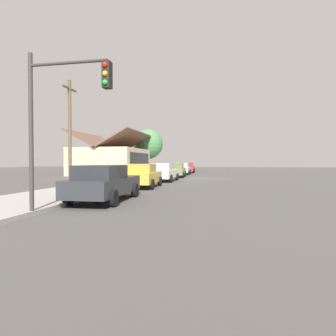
# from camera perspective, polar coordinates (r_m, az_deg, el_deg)

# --- Properties ---
(ground_plane) EXTENTS (120.00, 120.00, 0.00)m
(ground_plane) POSITION_cam_1_polar(r_m,az_deg,el_deg) (29.21, 6.20, -2.10)
(ground_plane) COLOR #4C4947
(sidewalk_curb) EXTENTS (60.00, 4.20, 0.16)m
(sidewalk_curb) POSITION_cam_1_polar(r_m,az_deg,el_deg) (30.18, -4.46, -1.83)
(sidewalk_curb) COLOR #A3A099
(sidewalk_curb) RESTS_ON ground
(car_charcoal) EXTENTS (4.93, 2.18, 1.59)m
(car_charcoal) POSITION_cam_1_polar(r_m,az_deg,el_deg) (12.54, -12.85, -2.95)
(car_charcoal) COLOR #2D3035
(car_charcoal) RESTS_ON ground
(car_mustard) EXTENTS (4.46, 2.12, 1.59)m
(car_mustard) POSITION_cam_1_polar(r_m,az_deg,el_deg) (18.76, -5.17, -1.52)
(car_mustard) COLOR gold
(car_mustard) RESTS_ON ground
(car_ivory) EXTENTS (4.57, 2.10, 1.59)m
(car_ivory) POSITION_cam_1_polar(r_m,az_deg,el_deg) (24.51, -0.86, -0.84)
(car_ivory) COLOR silver
(car_ivory) RESTS_ON ground
(car_olive) EXTENTS (4.50, 2.24, 1.59)m
(car_olive) POSITION_cam_1_polar(r_m,az_deg,el_deg) (30.96, 1.61, -0.39)
(car_olive) COLOR olive
(car_olive) RESTS_ON ground
(car_seafoam) EXTENTS (4.38, 2.22, 1.59)m
(car_seafoam) POSITION_cam_1_polar(r_m,az_deg,el_deg) (37.27, 2.94, -0.10)
(car_seafoam) COLOR #9ED1BC
(car_seafoam) RESTS_ON ground
(car_cherry) EXTENTS (4.87, 2.24, 1.59)m
(car_cherry) POSITION_cam_1_polar(r_m,az_deg,el_deg) (43.47, 4.06, 0.11)
(car_cherry) COLOR red
(car_cherry) RESTS_ON ground
(storefront_building) EXTENTS (10.67, 8.14, 5.65)m
(storefront_building) POSITION_cam_1_polar(r_m,az_deg,el_deg) (37.84, -11.42, 1.50)
(storefront_building) COLOR #CCB293
(storefront_building) RESTS_ON ground
(shade_tree) EXTENTS (4.67, 4.67, 6.80)m
(shade_tree) POSITION_cam_1_polar(r_m,az_deg,el_deg) (43.92, -4.12, 4.86)
(shade_tree) COLOR brown
(shade_tree) RESTS_ON ground
(traffic_light_main) EXTENTS (0.37, 2.79, 5.20)m
(traffic_light_main) POSITION_cam_1_polar(r_m,az_deg,el_deg) (9.52, -21.04, 11.80)
(traffic_light_main) COLOR #383833
(traffic_light_main) RESTS_ON ground
(utility_pole_wooden) EXTENTS (1.80, 0.24, 7.50)m
(utility_pole_wooden) POSITION_cam_1_polar(r_m,az_deg,el_deg) (21.14, -19.39, 7.18)
(utility_pole_wooden) COLOR brown
(utility_pole_wooden) RESTS_ON ground
(fire_hydrant_red) EXTENTS (0.22, 0.22, 0.71)m
(fire_hydrant_red) POSITION_cam_1_polar(r_m,az_deg,el_deg) (22.00, -6.55, -1.93)
(fire_hydrant_red) COLOR red
(fire_hydrant_red) RESTS_ON sidewalk_curb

